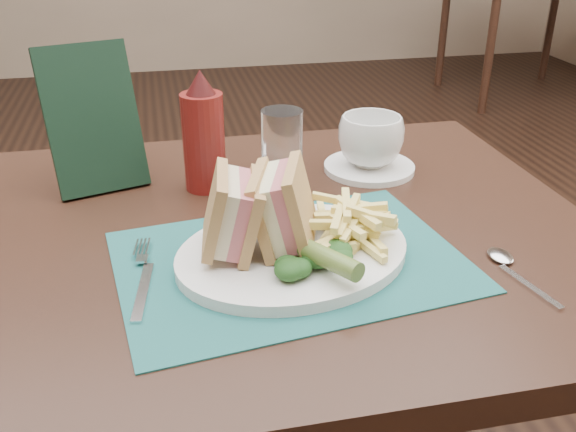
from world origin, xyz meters
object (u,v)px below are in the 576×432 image
at_px(plate, 293,253).
at_px(placemat, 290,261).
at_px(saucer, 369,167).
at_px(ketchup_bottle, 203,131).
at_px(table_main, 274,426).
at_px(sandwich_half_a, 215,213).
at_px(sandwich_half_b, 267,206).
at_px(coffee_cup, 371,141).
at_px(table_bg_right, 523,35).
at_px(drinking_glass, 282,153).
at_px(check_presenter, 93,119).

bearing_deg(plate, placemat, -155.59).
distance_m(saucer, ketchup_bottle, 0.29).
xyz_separation_m(table_main, sandwich_half_a, (-0.08, -0.09, 0.44)).
bearing_deg(sandwich_half_b, coffee_cup, 66.42).
relative_size(plate, sandwich_half_a, 2.91).
bearing_deg(sandwich_half_b, sandwich_half_a, -158.73).
height_order(table_bg_right, drinking_glass, drinking_glass).
distance_m(drinking_glass, ketchup_bottle, 0.12).
bearing_deg(drinking_glass, saucer, 19.31).
relative_size(sandwich_half_b, drinking_glass, 0.83).
relative_size(drinking_glass, check_presenter, 0.58).
xyz_separation_m(table_bg_right, plate, (-2.13, -3.00, 0.38)).
xyz_separation_m(placemat, ketchup_bottle, (-0.08, 0.25, 0.09)).
xyz_separation_m(table_bg_right, sandwich_half_b, (-2.16, -2.98, 0.45)).
distance_m(table_main, table_bg_right, 3.60).
relative_size(table_main, check_presenter, 4.03).
height_order(placemat, ketchup_bottle, ketchup_bottle).
relative_size(table_main, ketchup_bottle, 4.84).
bearing_deg(plate, saucer, 38.35).
distance_m(plate, sandwich_half_a, 0.11).
bearing_deg(coffee_cup, ketchup_bottle, -177.03).
xyz_separation_m(placemat, check_presenter, (-0.24, 0.29, 0.11)).
height_order(plate, sandwich_half_b, sandwich_half_b).
distance_m(placemat, check_presenter, 0.40).
distance_m(saucer, check_presenter, 0.45).
bearing_deg(sandwich_half_b, placemat, -20.30).
distance_m(table_main, plate, 0.40).
height_order(sandwich_half_b, saucer, sandwich_half_b).
bearing_deg(sandwich_half_b, drinking_glass, 91.05).
xyz_separation_m(sandwich_half_a, ketchup_bottle, (0.01, 0.23, 0.02)).
bearing_deg(saucer, table_main, -140.34).
distance_m(plate, check_presenter, 0.39).
xyz_separation_m(plate, saucer, (0.19, 0.26, -0.00)).
bearing_deg(sandwich_half_a, sandwich_half_b, 9.98).
xyz_separation_m(table_bg_right, check_presenter, (-2.37, -2.71, 0.48)).
distance_m(sandwich_half_b, coffee_cup, 0.33).
relative_size(sandwich_half_a, check_presenter, 0.46).
relative_size(table_bg_right, ketchup_bottle, 4.84).
height_order(sandwich_half_a, coffee_cup, sandwich_half_a).
height_order(sandwich_half_a, drinking_glass, drinking_glass).
distance_m(plate, saucer, 0.32).
bearing_deg(saucer, table_bg_right, 54.67).
bearing_deg(coffee_cup, sandwich_half_a, -138.57).
xyz_separation_m(drinking_glass, ketchup_bottle, (-0.11, 0.04, 0.03)).
relative_size(placemat, drinking_glass, 3.25).
bearing_deg(plate, sandwich_half_b, 134.97).
bearing_deg(table_bg_right, ketchup_bottle, -128.79).
relative_size(saucer, drinking_glass, 1.15).
xyz_separation_m(sandwich_half_b, coffee_cup, (0.22, 0.24, -0.02)).
bearing_deg(plate, table_bg_right, 38.68).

